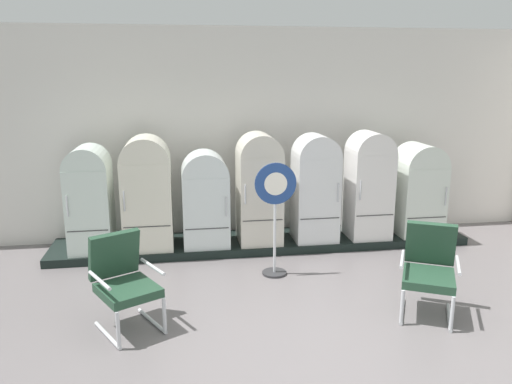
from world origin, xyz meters
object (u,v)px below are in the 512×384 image
at_px(refrigerator_2, 205,196).
at_px(refrigerator_3, 259,185).
at_px(refrigerator_0, 90,195).
at_px(refrigerator_1, 147,189).
at_px(sign_stand, 275,217).
at_px(armchair_right, 429,267).
at_px(refrigerator_4, 315,185).
at_px(armchair_left, 123,279).
at_px(refrigerator_6, 418,187).
at_px(refrigerator_5, 369,182).

bearing_deg(refrigerator_2, refrigerator_3, 1.36).
distance_m(refrigerator_0, refrigerator_1, 0.79).
xyz_separation_m(refrigerator_1, sign_stand, (1.65, -1.04, -0.18)).
xyz_separation_m(refrigerator_1, refrigerator_3, (1.61, -0.02, 0.01)).
bearing_deg(armchair_right, refrigerator_1, 143.29).
height_order(refrigerator_1, refrigerator_2, refrigerator_1).
distance_m(refrigerator_2, refrigerator_4, 1.63).
bearing_deg(armchair_left, refrigerator_2, 65.32).
relative_size(refrigerator_3, refrigerator_4, 1.02).
bearing_deg(refrigerator_0, refrigerator_2, -1.17).
bearing_deg(armchair_left, refrigerator_6, 26.49).
bearing_deg(refrigerator_3, armchair_right, -56.93).
distance_m(refrigerator_3, refrigerator_4, 0.84).
bearing_deg(refrigerator_3, refrigerator_1, 179.46).
relative_size(armchair_left, armchair_right, 1.00).
bearing_deg(refrigerator_5, refrigerator_2, 179.67).
distance_m(refrigerator_3, armchair_right, 2.78).
distance_m(refrigerator_2, refrigerator_6, 3.28).
height_order(refrigerator_2, armchair_left, refrigerator_2).
bearing_deg(refrigerator_4, refrigerator_1, 178.68).
xyz_separation_m(refrigerator_2, armchair_left, (-0.96, -2.10, -0.31)).
bearing_deg(refrigerator_2, armchair_right, -44.93).
bearing_deg(armchair_right, refrigerator_5, 85.69).
distance_m(refrigerator_1, refrigerator_4, 2.45).
bearing_deg(armchair_left, armchair_right, -3.27).
height_order(refrigerator_2, refrigerator_3, refrigerator_3).
bearing_deg(refrigerator_4, armchair_right, -73.67).
height_order(refrigerator_6, armchair_right, refrigerator_6).
distance_m(refrigerator_3, refrigerator_6, 2.49).
distance_m(refrigerator_3, refrigerator_5, 1.67).
bearing_deg(refrigerator_5, refrigerator_6, 2.12).
xyz_separation_m(armchair_right, sign_stand, (-1.46, 1.28, 0.26)).
height_order(refrigerator_2, sign_stand, same).
relative_size(refrigerator_3, armchair_left, 1.64).
distance_m(refrigerator_4, armchair_right, 2.39).
bearing_deg(armchair_right, refrigerator_3, 123.07).
height_order(refrigerator_5, refrigerator_6, refrigerator_5).
distance_m(refrigerator_1, armchair_left, 2.18).
height_order(refrigerator_3, refrigerator_5, refrigerator_3).
distance_m(refrigerator_5, sign_stand, 1.91).
xyz_separation_m(refrigerator_4, refrigerator_5, (0.83, 0.01, 0.01)).
xyz_separation_m(refrigerator_4, sign_stand, (-0.80, -0.98, -0.17)).
relative_size(refrigerator_3, sign_stand, 1.09).
bearing_deg(refrigerator_3, refrigerator_0, 179.67).
distance_m(refrigerator_6, sign_stand, 2.65).
xyz_separation_m(refrigerator_0, refrigerator_6, (4.88, -0.02, -0.05)).
xyz_separation_m(refrigerator_4, armchair_right, (0.66, -2.26, -0.43)).
xyz_separation_m(refrigerator_3, refrigerator_5, (1.67, -0.03, -0.00)).
relative_size(refrigerator_5, sign_stand, 1.08).
height_order(refrigerator_3, armchair_left, refrigerator_3).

